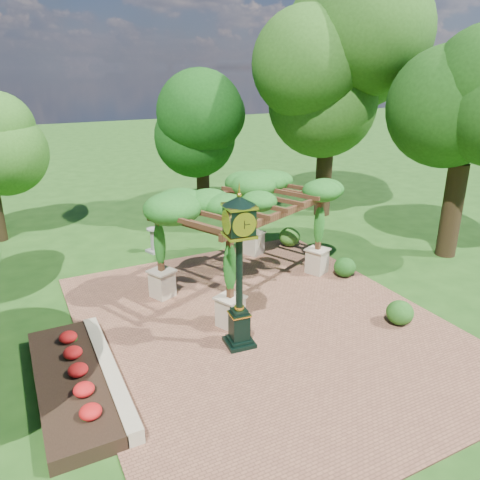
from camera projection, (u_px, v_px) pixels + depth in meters
name	position (u px, v px, depth m)	size (l,w,h in m)	color
ground	(281.00, 342.00, 13.00)	(120.00, 120.00, 0.00)	#1E4714
brick_plaza	(263.00, 325.00, 13.83)	(10.00, 12.00, 0.04)	brown
border_wall	(109.00, 372.00, 11.40)	(0.35, 5.00, 0.40)	#C6B793
flower_bed	(71.00, 383.00, 11.02)	(1.50, 5.00, 0.36)	red
pedestal_clock	(239.00, 259.00, 11.95)	(0.92, 0.92, 4.28)	black
pergola	(244.00, 204.00, 15.42)	(6.64, 5.53, 3.59)	#C7B494
sundial	(154.00, 242.00, 19.21)	(0.72, 0.72, 1.02)	gray
shrub_front	(400.00, 313.00, 13.74)	(0.80, 0.80, 0.72)	#205317
shrub_mid	(345.00, 267.00, 16.89)	(0.79, 0.79, 0.71)	#184714
shrub_back	(290.00, 237.00, 19.78)	(0.89, 0.89, 0.80)	#34671E
tree_north	(201.00, 121.00, 23.33)	(3.90, 3.90, 6.83)	black
tree_east_far	(330.00, 70.00, 21.90)	(6.09, 6.09, 10.26)	#332213
tree_east_near	(472.00, 85.00, 16.80)	(4.40, 4.40, 9.60)	#342414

